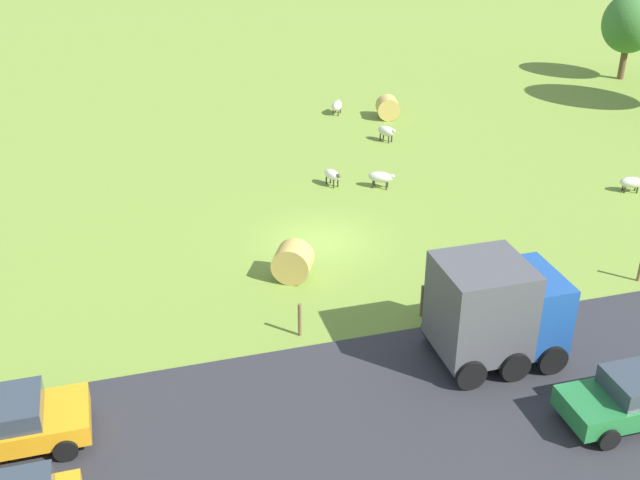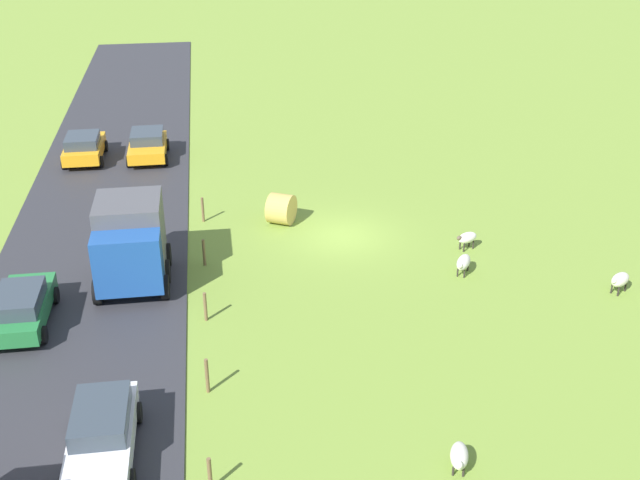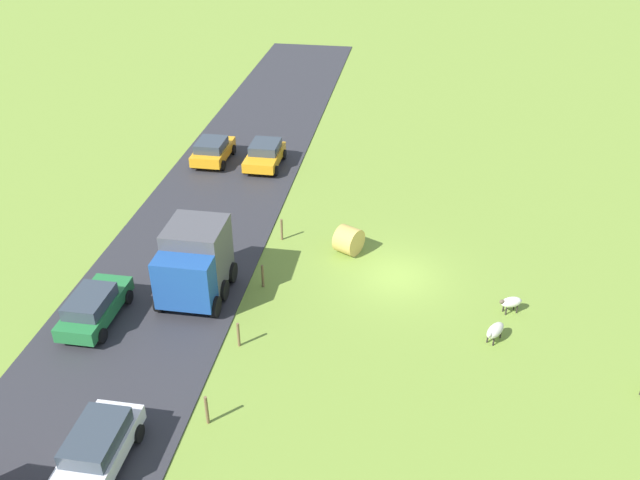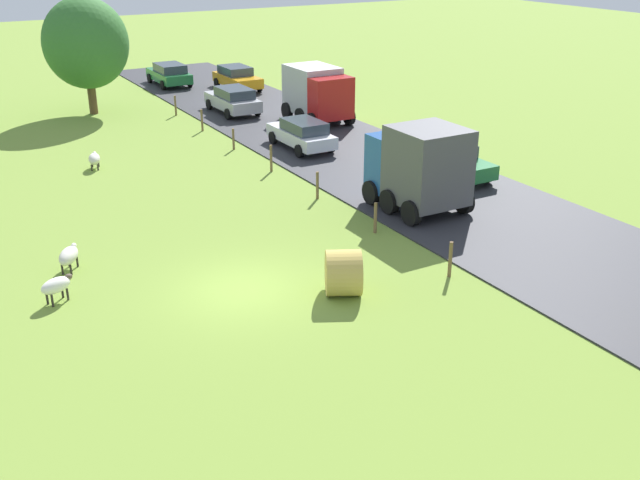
% 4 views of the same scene
% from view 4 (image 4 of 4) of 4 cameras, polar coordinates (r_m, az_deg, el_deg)
% --- Properties ---
extents(ground_plane, '(160.00, 160.00, 0.00)m').
position_cam_4_polar(ground_plane, '(23.18, -5.98, -3.82)').
color(ground_plane, olive).
extents(road_strip, '(8.00, 80.00, 0.06)m').
position_cam_4_polar(road_strip, '(28.87, 14.13, 1.19)').
color(road_strip, '#2D2D33').
rests_on(road_strip, ground_plane).
extents(sheep_0, '(1.03, 1.25, 0.78)m').
position_cam_4_polar(sheep_0, '(25.45, -18.83, -1.15)').
color(sheep_0, silver).
rests_on(sheep_0, ground_plane).
extents(sheep_1, '(1.11, 0.81, 0.79)m').
position_cam_4_polar(sheep_1, '(23.43, -19.69, -3.33)').
color(sheep_1, white).
rests_on(sheep_1, ground_plane).
extents(sheep_2, '(0.80, 1.19, 0.73)m').
position_cam_4_polar(sheep_2, '(36.19, -17.02, 6.02)').
color(sheep_2, silver).
rests_on(sheep_2, ground_plane).
extents(hay_bale_0, '(1.61, 1.76, 1.42)m').
position_cam_4_polar(hay_bale_0, '(22.49, 1.82, -2.55)').
color(hay_bale_0, tan).
rests_on(hay_bale_0, ground_plane).
extents(tree_0, '(4.96, 4.96, 6.84)m').
position_cam_4_polar(tree_0, '(46.87, -17.63, 14.28)').
color(tree_0, brown).
rests_on(tree_0, ground_plane).
extents(fence_post_0, '(0.12, 0.12, 1.21)m').
position_cam_4_polar(fence_post_0, '(23.99, 10.03, -1.49)').
color(fence_post_0, brown).
rests_on(fence_post_0, ground_plane).
extents(fence_post_1, '(0.12, 0.12, 1.19)m').
position_cam_4_polar(fence_post_1, '(27.15, 4.30, 1.72)').
color(fence_post_1, brown).
rests_on(fence_post_1, ground_plane).
extents(fence_post_2, '(0.12, 0.12, 1.17)m').
position_cam_4_polar(fence_post_2, '(30.58, -0.20, 4.23)').
color(fence_post_2, brown).
rests_on(fence_post_2, ground_plane).
extents(fence_post_3, '(0.12, 0.12, 1.27)m').
position_cam_4_polar(fence_post_3, '(34.20, -3.80, 6.30)').
color(fence_post_3, brown).
rests_on(fence_post_3, ground_plane).
extents(fence_post_4, '(0.12, 0.12, 1.08)m').
position_cam_4_polar(fence_post_4, '(37.99, -6.70, 7.74)').
color(fence_post_4, brown).
rests_on(fence_post_4, ground_plane).
extents(fence_post_5, '(0.12, 0.12, 1.21)m').
position_cam_4_polar(fence_post_5, '(41.85, -9.10, 9.11)').
color(fence_post_5, brown).
rests_on(fence_post_5, ground_plane).
extents(fence_post_6, '(0.12, 0.12, 1.19)m').
position_cam_4_polar(fence_post_6, '(45.80, -11.10, 10.15)').
color(fence_post_6, brown).
rests_on(fence_post_6, ground_plane).
extents(truck_0, '(2.68, 4.27, 3.10)m').
position_cam_4_polar(truck_0, '(42.99, -0.23, 11.30)').
color(truck_0, '#B21919').
rests_on(truck_0, road_strip).
extents(truck_1, '(2.85, 3.83, 3.39)m').
position_cam_4_polar(truck_1, '(29.20, 7.68, 5.69)').
color(truck_1, '#1E4C99').
rests_on(truck_1, road_strip).
extents(car_1, '(1.98, 4.41, 1.49)m').
position_cam_4_polar(car_1, '(37.65, -1.40, 8.23)').
color(car_1, silver).
rests_on(car_1, road_strip).
extents(car_2, '(2.11, 4.50, 1.55)m').
position_cam_4_polar(car_2, '(45.60, -6.72, 10.72)').
color(car_2, '#B7B7BC').
rests_on(car_2, road_strip).
extents(car_3, '(2.15, 4.44, 1.54)m').
position_cam_4_polar(car_3, '(52.71, -6.43, 12.37)').
color(car_3, orange).
rests_on(car_3, road_strip).
extents(car_5, '(2.17, 4.53, 1.53)m').
position_cam_4_polar(car_5, '(54.85, -11.56, 12.46)').
color(car_5, '#237238').
rests_on(car_5, road_strip).
extents(car_6, '(1.97, 4.20, 1.51)m').
position_cam_4_polar(car_6, '(33.69, 10.07, 6.12)').
color(car_6, '#237238').
rests_on(car_6, road_strip).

